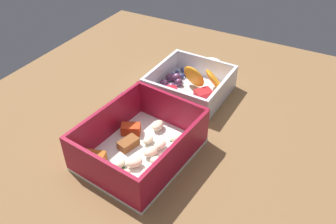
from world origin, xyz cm
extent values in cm
cube|color=brown|center=(0.00, 0.00, 1.00)|extent=(80.00, 80.00, 2.00)
cube|color=white|center=(-10.94, 0.83, 2.30)|extent=(19.97, 16.66, 0.60)
cube|color=maroon|center=(-19.83, 1.79, 5.72)|extent=(2.18, 14.74, 6.24)
cube|color=maroon|center=(-2.04, -0.13, 5.72)|extent=(2.18, 14.74, 6.24)
cube|color=maroon|center=(-10.18, 7.87, 5.72)|extent=(17.26, 2.46, 6.24)
cube|color=maroon|center=(-11.70, -6.21, 5.72)|extent=(17.26, 2.46, 6.24)
ellipsoid|color=beige|center=(-15.76, -3.38, 3.65)|extent=(3.59, 3.61, 1.50)
ellipsoid|color=beige|center=(-8.53, 0.83, 3.32)|extent=(2.31, 1.83, 1.03)
ellipsoid|color=beige|center=(-10.88, -1.02, 3.50)|extent=(3.08, 2.67, 1.29)
ellipsoid|color=beige|center=(-18.63, -3.24, 3.32)|extent=(2.47, 2.15, 1.03)
ellipsoid|color=beige|center=(-14.10, -0.28, 3.53)|extent=(3.19, 3.22, 1.33)
ellipsoid|color=beige|center=(-4.63, 1.22, 3.52)|extent=(2.72, 1.99, 1.31)
ellipsoid|color=beige|center=(-15.39, 1.93, 3.35)|extent=(2.49, 2.06, 1.07)
ellipsoid|color=beige|center=(-5.87, -3.33, 3.49)|extent=(3.09, 2.98, 1.27)
ellipsoid|color=beige|center=(-12.10, -2.91, 3.42)|extent=(2.00, 2.57, 1.17)
ellipsoid|color=beige|center=(-16.77, 0.14, 3.36)|extent=(2.46, 1.96, 1.09)
ellipsoid|color=beige|center=(-9.69, -4.66, 3.31)|extent=(2.45, 2.36, 1.01)
ellipsoid|color=beige|center=(-8.70, -1.50, 3.42)|extent=(2.72, 2.25, 1.17)
cube|color=#AD5B1E|center=(-16.14, 6.00, 3.48)|extent=(2.67, 3.69, 1.77)
cube|color=brown|center=(-10.79, 3.33, 3.29)|extent=(3.84, 2.88, 1.38)
cube|color=red|center=(-7.74, 4.84, 3.49)|extent=(3.21, 3.81, 1.78)
cube|color=#387A33|center=(-10.62, 0.18, 2.70)|extent=(0.60, 0.40, 0.20)
cube|color=#387A33|center=(-6.17, -2.31, 2.70)|extent=(0.60, 0.40, 0.20)
cube|color=#387A33|center=(-15.33, 1.34, 2.70)|extent=(0.60, 0.40, 0.20)
cube|color=#387A33|center=(-15.03, -1.95, 2.70)|extent=(0.60, 0.40, 0.20)
cube|color=white|center=(8.93, 1.51, 2.30)|extent=(14.93, 14.93, 0.60)
cube|color=white|center=(2.00, 1.74, 4.80)|extent=(1.07, 14.47, 4.40)
cube|color=white|center=(15.86, 1.28, 4.80)|extent=(1.07, 14.47, 4.40)
cube|color=white|center=(9.15, 8.44, 4.80)|extent=(13.28, 1.03, 4.40)
cube|color=white|center=(8.70, -5.42, 4.80)|extent=(13.28, 1.03, 4.40)
ellipsoid|color=orange|center=(11.39, -2.62, 5.17)|extent=(6.61, 6.55, 4.94)
ellipsoid|color=orange|center=(10.23, 1.33, 5.38)|extent=(4.32, 5.82, 5.36)
cube|color=red|center=(7.71, -2.02, 3.57)|extent=(4.02, 3.86, 1.93)
cube|color=#F4EACC|center=(4.57, -0.30, 3.32)|extent=(2.68, 2.96, 1.45)
sphere|color=#562D4C|center=(9.66, 4.41, 3.38)|extent=(1.56, 1.56, 1.56)
sphere|color=#562D4C|center=(10.37, 6.95, 3.49)|extent=(1.77, 1.77, 1.77)
sphere|color=#562D4C|center=(7.61, 6.80, 3.51)|extent=(1.82, 1.82, 1.82)
sphere|color=#562D4C|center=(7.14, 4.76, 3.55)|extent=(1.90, 1.90, 1.90)
sphere|color=#562D4C|center=(10.82, 5.46, 3.58)|extent=(1.95, 1.95, 1.95)
cone|color=red|center=(4.92, 3.83, 3.71)|extent=(2.77, 2.77, 2.22)
sphere|color=navy|center=(12.07, 7.07, 3.07)|extent=(0.94, 0.94, 0.94)
sphere|color=navy|center=(13.44, 4.52, 3.14)|extent=(1.08, 1.08, 1.08)
sphere|color=navy|center=(14.92, 6.07, 3.15)|extent=(1.09, 1.09, 1.09)
sphere|color=navy|center=(14.65, 4.91, 3.09)|extent=(0.98, 0.98, 0.98)
sphere|color=navy|center=(12.42, 5.15, 3.17)|extent=(1.14, 1.14, 1.14)
sphere|color=navy|center=(13.60, 6.86, 3.05)|extent=(0.91, 0.91, 0.91)
cube|color=#51197A|center=(-1.69, 10.62, 2.60)|extent=(7.39, 4.76, 1.20)
cylinder|color=white|center=(19.55, 1.36, 3.07)|extent=(4.28, 4.28, 2.14)
camera|label=1|loc=(-43.89, -22.14, 41.85)|focal=36.34mm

